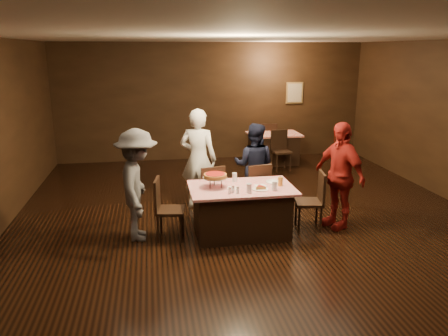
{
  "coord_description": "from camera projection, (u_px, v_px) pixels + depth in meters",
  "views": [
    {
      "loc": [
        -1.6,
        -6.28,
        2.8
      ],
      "look_at": [
        -0.5,
        0.27,
        1.0
      ],
      "focal_mm": 35.0,
      "sensor_mm": 36.0,
      "label": 1
    }
  ],
  "objects": [
    {
      "name": "glass_back",
      "position": [
        235.0,
        177.0,
        6.95
      ],
      "size": [
        0.08,
        0.08,
        0.14
      ],
      "primitive_type": "cylinder",
      "color": "silver",
      "rests_on": "main_table"
    },
    {
      "name": "main_table",
      "position": [
        241.0,
        210.0,
        6.79
      ],
      "size": [
        1.6,
        1.0,
        0.77
      ],
      "primitive_type": "cube",
      "color": "#B00B1C",
      "rests_on": "ground"
    },
    {
      "name": "pizza_stand",
      "position": [
        215.0,
        176.0,
        6.63
      ],
      "size": [
        0.38,
        0.38,
        0.22
      ],
      "color": "black",
      "rests_on": "main_table"
    },
    {
      "name": "diner_grey_knit",
      "position": [
        138.0,
        185.0,
        6.51
      ],
      "size": [
        0.65,
        1.11,
        1.7
      ],
      "primitive_type": "imported",
      "rotation": [
        0.0,
        0.0,
        1.55
      ],
      "color": "#515156",
      "rests_on": "ground"
    },
    {
      "name": "chair_back_far",
      "position": [
        267.0,
        140.0,
        11.65
      ],
      "size": [
        0.44,
        0.44,
        0.95
      ],
      "primitive_type": "cube",
      "rotation": [
        0.0,
        0.0,
        3.1
      ],
      "color": "black",
      "rests_on": "ground"
    },
    {
      "name": "room",
      "position": [
        260.0,
        97.0,
        6.42
      ],
      "size": [
        10.0,
        10.04,
        3.02
      ],
      "color": "black",
      "rests_on": "ground"
    },
    {
      "name": "chair_back_near",
      "position": [
        282.0,
        151.0,
        10.41
      ],
      "size": [
        0.45,
        0.45,
        0.95
      ],
      "primitive_type": "cube",
      "rotation": [
        0.0,
        0.0,
        0.07
      ],
      "color": "black",
      "rests_on": "ground"
    },
    {
      "name": "glass_amber",
      "position": [
        280.0,
        182.0,
        6.72
      ],
      "size": [
        0.08,
        0.08,
        0.14
      ],
      "primitive_type": "cylinder",
      "color": "#BF7F26",
      "rests_on": "main_table"
    },
    {
      "name": "chair_far_right",
      "position": [
        255.0,
        189.0,
        7.55
      ],
      "size": [
        0.49,
        0.49,
        0.95
      ],
      "primitive_type": "cube",
      "rotation": [
        0.0,
        0.0,
        3.33
      ],
      "color": "black",
      "rests_on": "ground"
    },
    {
      "name": "glass_front_right",
      "position": [
        274.0,
        186.0,
        6.51
      ],
      "size": [
        0.08,
        0.08,
        0.14
      ],
      "primitive_type": "cylinder",
      "color": "silver",
      "rests_on": "main_table"
    },
    {
      "name": "chair_end_right",
      "position": [
        309.0,
        201.0,
        6.95
      ],
      "size": [
        0.49,
        0.49,
        0.95
      ],
      "primitive_type": "cube",
      "rotation": [
        0.0,
        0.0,
        -1.75
      ],
      "color": "black",
      "rests_on": "ground"
    },
    {
      "name": "chair_end_left",
      "position": [
        170.0,
        209.0,
        6.59
      ],
      "size": [
        0.48,
        0.48,
        0.95
      ],
      "primitive_type": "cube",
      "rotation": [
        0.0,
        0.0,
        1.41
      ],
      "color": "black",
      "rests_on": "ground"
    },
    {
      "name": "plate_empty",
      "position": [
        273.0,
        182.0,
        6.92
      ],
      "size": [
        0.25,
        0.25,
        0.01
      ],
      "primitive_type": "cylinder",
      "color": "white",
      "rests_on": "main_table"
    },
    {
      "name": "diner_red_shirt",
      "position": [
        339.0,
        175.0,
        6.98
      ],
      "size": [
        0.76,
        1.1,
        1.73
      ],
      "primitive_type": "imported",
      "rotation": [
        0.0,
        0.0,
        -1.2
      ],
      "color": "maroon",
      "rests_on": "ground"
    },
    {
      "name": "glass_front_left",
      "position": [
        249.0,
        188.0,
        6.4
      ],
      "size": [
        0.08,
        0.08,
        0.14
      ],
      "primitive_type": "cylinder",
      "color": "silver",
      "rests_on": "main_table"
    },
    {
      "name": "napkin_center",
      "position": [
        261.0,
        186.0,
        6.74
      ],
      "size": [
        0.19,
        0.19,
        0.01
      ],
      "primitive_type": "cube",
      "rotation": [
        0.0,
        0.0,
        0.21
      ],
      "color": "white",
      "rests_on": "main_table"
    },
    {
      "name": "plate_with_slice",
      "position": [
        260.0,
        188.0,
        6.56
      ],
      "size": [
        0.25,
        0.25,
        0.06
      ],
      "color": "white",
      "rests_on": "main_table"
    },
    {
      "name": "diner_navy_hoodie",
      "position": [
        254.0,
        165.0,
        7.94
      ],
      "size": [
        0.92,
        0.84,
        1.54
      ],
      "primitive_type": "imported",
      "rotation": [
        0.0,
        0.0,
        2.73
      ],
      "color": "black",
      "rests_on": "ground"
    },
    {
      "name": "back_table",
      "position": [
        273.0,
        148.0,
        11.1
      ],
      "size": [
        1.3,
        0.9,
        0.77
      ],
      "primitive_type": "cube",
      "color": "red",
      "rests_on": "ground"
    },
    {
      "name": "chair_far_left",
      "position": [
        209.0,
        191.0,
        7.42
      ],
      "size": [
        0.5,
        0.5,
        0.95
      ],
      "primitive_type": "cube",
      "rotation": [
        0.0,
        0.0,
        3.37
      ],
      "color": "black",
      "rests_on": "ground"
    },
    {
      "name": "diner_white_jacket",
      "position": [
        198.0,
        159.0,
        7.8
      ],
      "size": [
        0.78,
        0.65,
        1.82
      ],
      "primitive_type": "imported",
      "rotation": [
        0.0,
        0.0,
        2.76
      ],
      "color": "white",
      "rests_on": "ground"
    },
    {
      "name": "napkin_left",
      "position": [
        233.0,
        188.0,
        6.62
      ],
      "size": [
        0.21,
        0.21,
        0.01
      ],
      "primitive_type": "cube",
      "rotation": [
        0.0,
        0.0,
        -0.35
      ],
      "color": "white",
      "rests_on": "main_table"
    },
    {
      "name": "condiments",
      "position": [
        233.0,
        190.0,
        6.38
      ],
      "size": [
        0.17,
        0.1,
        0.09
      ],
      "color": "silver",
      "rests_on": "main_table"
    }
  ]
}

